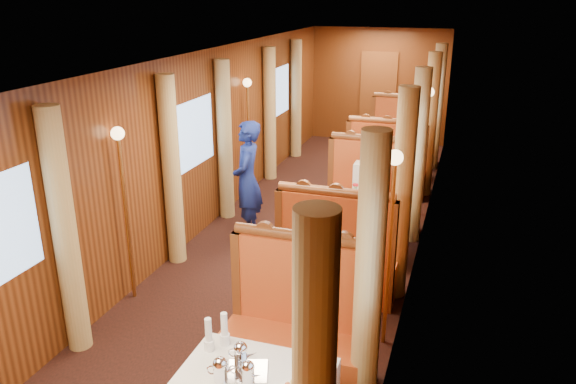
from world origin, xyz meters
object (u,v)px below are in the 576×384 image
at_px(banquette_mid_aft, 370,200).
at_px(teapot_back, 241,356).
at_px(banquette_near_aft, 298,334).
at_px(table_mid, 355,230).
at_px(passenger, 368,184).
at_px(banquette_far_fwd, 386,170).
at_px(table_far, 394,157).
at_px(rose_vase_mid, 355,189).
at_px(tea_tray, 243,372).
at_px(rose_vase_far, 398,127).
at_px(teapot_left, 220,372).
at_px(teapot_right, 248,375).
at_px(banquette_mid_fwd, 337,261).
at_px(banquette_far_aft, 402,141).

xyz_separation_m(banquette_mid_aft, teapot_back, (-0.13, -4.44, 0.39)).
xyz_separation_m(banquette_near_aft, table_mid, (0.00, 2.49, -0.05)).
bearing_deg(passenger, banquette_far_fwd, 90.00).
bearing_deg(passenger, banquette_near_aft, -90.00).
relative_size(banquette_mid_aft, passenger, 1.76).
xyz_separation_m(table_far, teapot_back, (-0.13, -6.93, 0.44)).
relative_size(rose_vase_mid, passenger, 0.47).
distance_m(banquette_mid_aft, tea_tray, 4.54).
relative_size(tea_tray, passenger, 0.45).
distance_m(banquette_mid_aft, rose_vase_far, 2.55).
xyz_separation_m(teapot_left, teapot_right, (0.18, 0.04, -0.00)).
distance_m(banquette_near_aft, banquette_mid_fwd, 1.47).
relative_size(rose_vase_far, passenger, 0.47).
relative_size(table_far, passenger, 1.38).
height_order(banquette_near_aft, banquette_far_aft, same).
bearing_deg(tea_tray, banquette_far_fwd, 89.18).
relative_size(banquette_mid_aft, rose_vase_mid, 3.72).
xyz_separation_m(banquette_far_fwd, passenger, (-0.00, -1.71, 0.32)).
bearing_deg(rose_vase_far, rose_vase_mid, -91.04).
relative_size(teapot_left, rose_vase_mid, 0.48).
distance_m(teapot_right, rose_vase_far, 7.12).
xyz_separation_m(table_far, rose_vase_far, (0.04, 0.02, 0.55)).
bearing_deg(rose_vase_mid, passenger, 88.21).
bearing_deg(table_mid, rose_vase_mid, 173.01).
height_order(banquette_far_aft, teapot_back, banquette_far_aft).
relative_size(table_mid, tea_tray, 3.09).
height_order(table_far, rose_vase_far, rose_vase_far).
relative_size(banquette_far_fwd, teapot_back, 7.96).
bearing_deg(teapot_left, passenger, 71.19).
bearing_deg(banquette_far_fwd, table_mid, -90.00).
xyz_separation_m(table_far, passenger, (-0.00, -2.73, 0.37)).
relative_size(table_far, rose_vase_mid, 2.92).
relative_size(banquette_mid_fwd, teapot_left, 7.78).
bearing_deg(teapot_right, banquette_near_aft, 106.26).
relative_size(teapot_right, rose_vase_mid, 0.45).
bearing_deg(teapot_back, table_far, 83.54).
bearing_deg(teapot_left, rose_vase_mid, 71.04).
bearing_deg(banquette_far_aft, rose_vase_mid, -90.31).
height_order(banquette_far_aft, teapot_right, banquette_far_aft).
bearing_deg(table_mid, banquette_mid_fwd, -90.00).
relative_size(table_mid, rose_vase_far, 2.92).
xyz_separation_m(teapot_left, rose_vase_mid, (0.17, 3.64, 0.11)).
xyz_separation_m(tea_tray, passenger, (0.09, 4.29, -0.02)).
bearing_deg(teapot_left, table_mid, 70.66).
relative_size(banquette_far_aft, teapot_back, 7.96).
bearing_deg(banquette_near_aft, rose_vase_mid, 90.56).
distance_m(table_far, teapot_right, 7.11).
xyz_separation_m(table_mid, banquette_mid_fwd, (0.00, -1.01, 0.05)).
bearing_deg(banquette_near_aft, banquette_far_aft, 90.00).
bearing_deg(banquette_far_fwd, banquette_mid_fwd, -90.00).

